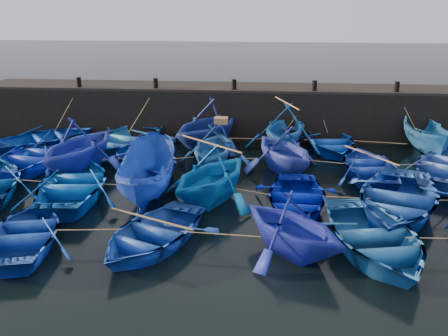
{
  "coord_description": "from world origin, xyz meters",
  "views": [
    {
      "loc": [
        1.47,
        -15.32,
        7.4
      ],
      "look_at": [
        0.0,
        3.2,
        0.7
      ],
      "focal_mm": 40.0,
      "sensor_mm": 36.0,
      "label": 1
    }
  ],
  "objects": [
    {
      "name": "boat_9",
      "position": [
        -0.56,
        4.91,
        1.04
      ],
      "size": [
        3.71,
        4.2,
        2.07
      ],
      "primitive_type": "imported",
      "rotation": [
        0.0,
        0.0,
        3.06
      ],
      "color": "#1C508E",
      "rests_on": "ground"
    },
    {
      "name": "boat_3",
      "position": [
        2.58,
        7.9,
        1.15
      ],
      "size": [
        4.63,
        5.09,
        2.31
      ],
      "primitive_type": "imported",
      "rotation": [
        0.0,
        0.0,
        -0.22
      ],
      "color": "#1A5AAD",
      "rests_on": "ground"
    },
    {
      "name": "bollard_0",
      "position": [
        -8.0,
        9.6,
        2.87
      ],
      "size": [
        0.24,
        0.24,
        0.5
      ],
      "primitive_type": "cylinder",
      "color": "black",
      "rests_on": "quay_top"
    },
    {
      "name": "mooring_ropes",
      "position": [
        0.24,
        4.86,
        0.87
      ],
      "size": [
        18.29,
        11.83,
        2.1
      ],
      "color": "tan",
      "rests_on": "ground"
    },
    {
      "name": "boat_14",
      "position": [
        -5.47,
        1.52,
        0.54
      ],
      "size": [
        4.24,
        5.54,
        1.07
      ],
      "primitive_type": "imported",
      "rotation": [
        0.0,
        0.0,
        3.25
      ],
      "color": "#074CAF",
      "rests_on": "ground"
    },
    {
      "name": "boat_4",
      "position": [
        4.76,
        7.95,
        0.46
      ],
      "size": [
        3.61,
        4.75,
        0.93
      ],
      "primitive_type": "imported",
      "rotation": [
        0.0,
        0.0,
        0.1
      ],
      "color": "#0939A3",
      "rests_on": "ground"
    },
    {
      "name": "boat_21",
      "position": [
        -5.57,
        -2.29,
        0.44
      ],
      "size": [
        3.9,
        4.8,
        0.88
      ],
      "primitive_type": "imported",
      "rotation": [
        0.0,
        0.0,
        3.37
      ],
      "color": "#153DA6",
      "rests_on": "ground"
    },
    {
      "name": "bollard_3",
      "position": [
        4.0,
        9.6,
        2.87
      ],
      "size": [
        0.24,
        0.24,
        0.5
      ],
      "primitive_type": "cylinder",
      "color": "black",
      "rests_on": "quay_top"
    },
    {
      "name": "boat_0",
      "position": [
        -9.09,
        7.34,
        0.51
      ],
      "size": [
        5.97,
        5.85,
        1.01
      ],
      "primitive_type": "imported",
      "rotation": [
        0.0,
        0.0,
        2.3
      ],
      "color": "navy",
      "rests_on": "ground"
    },
    {
      "name": "boat_5",
      "position": [
        9.15,
        7.6,
        0.85
      ],
      "size": [
        1.84,
        4.45,
        1.7
      ],
      "primitive_type": "imported",
      "rotation": [
        0.0,
        0.0,
        0.04
      ],
      "color": "#1A5B91",
      "rests_on": "ground"
    },
    {
      "name": "bollard_1",
      "position": [
        -4.0,
        9.6,
        2.87
      ],
      "size": [
        0.24,
        0.24,
        0.5
      ],
      "primitive_type": "cylinder",
      "color": "black",
      "rests_on": "quay_top"
    },
    {
      "name": "loose_oars",
      "position": [
        1.6,
        2.94,
        1.62
      ],
      "size": [
        9.98,
        12.06,
        1.45
      ],
      "color": "#99724C",
      "rests_on": "ground"
    },
    {
      "name": "bollard_4",
      "position": [
        8.0,
        9.6,
        2.87
      ],
      "size": [
        0.24,
        0.24,
        0.5
      ],
      "primitive_type": "cylinder",
      "color": "black",
      "rests_on": "quay_top"
    },
    {
      "name": "boat_23",
      "position": [
        2.42,
        -2.23,
        0.97
      ],
      "size": [
        4.87,
        4.87,
        1.95
      ],
      "primitive_type": "imported",
      "rotation": [
        0.0,
        0.0,
        0.8
      ],
      "color": "#17239D",
      "rests_on": "ground"
    },
    {
      "name": "boat_15",
      "position": [
        -2.71,
        1.45,
        0.98
      ],
      "size": [
        2.28,
        5.21,
        1.96
      ],
      "primitive_type": "imported",
      "rotation": [
        0.0,
        0.0,
        3.21
      ],
      "color": "navy",
      "rests_on": "ground"
    },
    {
      "name": "boat_6",
      "position": [
        -8.47,
        4.61,
        0.51
      ],
      "size": [
        4.12,
        5.3,
        1.01
      ],
      "primitive_type": "imported",
      "rotation": [
        0.0,
        0.0,
        3.0
      ],
      "color": "#0F2BB3",
      "rests_on": "ground"
    },
    {
      "name": "boat_7",
      "position": [
        -6.18,
        4.18,
        1.22
      ],
      "size": [
        5.14,
        5.57,
        2.44
      ],
      "primitive_type": "imported",
      "rotation": [
        0.0,
        0.0,
        2.86
      ],
      "color": "#1B2B97",
      "rests_on": "ground"
    },
    {
      "name": "boat_1",
      "position": [
        -5.25,
        7.18,
        0.58
      ],
      "size": [
        5.53,
        6.55,
        1.16
      ],
      "primitive_type": "imported",
      "rotation": [
        0.0,
        0.0,
        -0.31
      ],
      "color": "blue",
      "rests_on": "ground"
    },
    {
      "name": "boat_10",
      "position": [
        2.42,
        4.9,
        1.04
      ],
      "size": [
        4.87,
        5.09,
        2.08
      ],
      "primitive_type": "imported",
      "rotation": [
        0.0,
        0.0,
        3.64
      ],
      "color": "#2D3FBB",
      "rests_on": "ground"
    },
    {
      "name": "boat_8",
      "position": [
        -3.45,
        4.51,
        0.51
      ],
      "size": [
        5.67,
        6.09,
        1.03
      ],
      "primitive_type": "imported",
      "rotation": [
        0.0,
        0.0,
        0.58
      ],
      "color": "blue",
      "rests_on": "ground"
    },
    {
      "name": "quay_wall",
      "position": [
        0.0,
        10.5,
        1.25
      ],
      "size": [
        26.0,
        2.5,
        2.5
      ],
      "primitive_type": "cube",
      "color": "black",
      "rests_on": "ground"
    },
    {
      "name": "boat_16",
      "position": [
        -0.33,
        1.41,
        1.11
      ],
      "size": [
        5.2,
        5.43,
        2.22
      ],
      "primitive_type": "imported",
      "rotation": [
        0.0,
        0.0,
        -0.5
      ],
      "color": "blue",
      "rests_on": "ground"
    },
    {
      "name": "boat_24",
      "position": [
        4.83,
        -1.94,
        0.54
      ],
      "size": [
        4.65,
        5.8,
        1.07
      ],
      "primitive_type": "imported",
      "rotation": [
        0.0,
        0.0,
        0.2
      ],
      "color": "#1E5E9F",
      "rests_on": "ground"
    },
    {
      "name": "boat_11",
      "position": [
        5.95,
        4.52,
        0.46
      ],
      "size": [
        3.47,
        4.67,
        0.93
      ],
      "primitive_type": "imported",
      "rotation": [
        0.0,
        0.0,
        3.2
      ],
      "color": "navy",
      "rests_on": "ground"
    },
    {
      "name": "boat_17",
      "position": [
        2.72,
        0.97,
        0.45
      ],
      "size": [
        3.37,
        4.55,
        0.91
      ],
      "primitive_type": "imported",
      "rotation": [
        0.0,
        0.0,
        -0.06
      ],
      "color": "#00129F",
      "rests_on": "ground"
    },
    {
      "name": "ground",
      "position": [
        0.0,
        0.0,
        0.0
      ],
      "size": [
        120.0,
        120.0,
        0.0
      ],
      "primitive_type": "plane",
      "color": "black",
      "rests_on": "ground"
    },
    {
      "name": "boat_2",
      "position": [
        -1.16,
        7.9,
        1.24
      ],
      "size": [
        5.9,
        6.12,
        2.47
      ],
      "primitive_type": "imported",
      "rotation": [
        0.0,
        0.0,
        -0.54
      ],
      "color": "navy",
      "rests_on": "ground"
    },
    {
      "name": "wooden_crate",
      "position": [
        -0.26,
        4.91,
        2.2
      ],
      "size": [
        0.57,
        0.42,
        0.25
      ],
      "primitive_type": "cube",
      "color": "olive",
      "rests_on": "boat_9"
    },
    {
      "name": "bollard_2",
      "position": [
        0.0,
        9.6,
        2.87
      ],
      "size": [
        0.24,
        0.24,
        0.5
      ],
      "primitive_type": "cylinder",
      "color": "black",
      "rests_on": "quay_top"
    },
    {
      "name": "boat_18",
      "position": [
        6.18,
        0.92,
        0.58
      ],
      "size": [
        5.68,
        6.66,
        1.17
      ],
      "primitive_type": "imported",
      "rotation": [
        0.0,
        0.0,
        -0.34
      ],
      "color": "#174194",
      "rests_on": "ground"
    },
    {
      "name": "boat_22",
      "position": [
        -1.77,
        -2.08,
        0.46
      ],
      "size": [
        4.62,
        5.28,
        0.91
      ],
      "primitive_type": "imported",
      "rotation": [
        0.0,
        0.0,
        -0.4
      ],
      "color": "#1A44AE",
      "rests_on": "ground"
    },
    {
      "name": "quay_top",
      "position": [
        0.0,
        10.5,
        2.56
      ],
      "size": [
        26.0,
        2.5,
        0.12
      ],
      "primitive_type": "cube",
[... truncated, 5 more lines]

